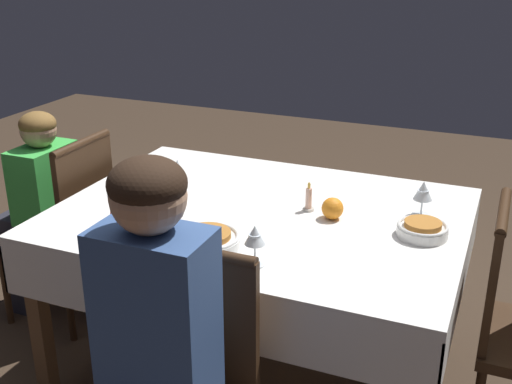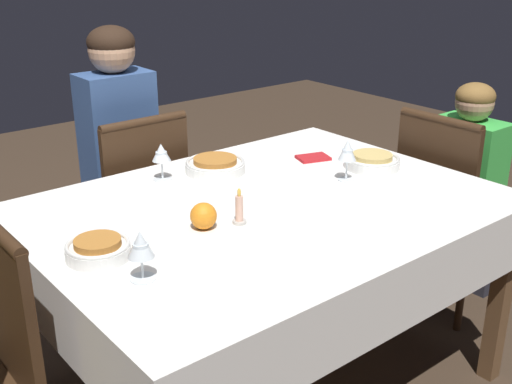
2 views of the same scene
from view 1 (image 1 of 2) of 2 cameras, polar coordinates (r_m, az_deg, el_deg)
ground_plane at (r=2.85m, az=0.37°, el=-15.47°), size 8.00×8.00×0.00m
dining_table at (r=2.50m, az=0.41°, el=-3.26°), size 1.54×1.14×0.74m
chair_east at (r=3.09m, az=-16.37°, el=-2.57°), size 0.42×0.42×0.91m
person_adult_denim at (r=1.74m, az=-9.47°, el=-14.60°), size 0.30×0.34×1.24m
person_child_green at (r=3.17m, az=-18.85°, el=-1.12°), size 0.33×0.30×1.01m
bowl_north at (r=2.19m, az=-4.37°, el=-4.23°), size 0.23×0.23×0.06m
wine_glass_north at (r=2.03m, az=-0.10°, el=-4.02°), size 0.07×0.07×0.14m
bowl_west at (r=2.33m, az=14.58°, el=-3.20°), size 0.18×0.18×0.06m
wine_glass_west at (r=2.48m, az=14.63°, el=-0.01°), size 0.07×0.07×0.14m
bowl_east at (r=2.69m, az=-10.55°, el=0.55°), size 0.21×0.21×0.06m
wine_glass_east at (r=2.60m, az=-6.98°, el=1.93°), size 0.07×0.07×0.15m
candle_centerpiece at (r=2.47m, az=4.70°, el=-0.76°), size 0.04×0.04×0.12m
orange_fruit at (r=2.41m, az=6.82°, el=-1.46°), size 0.08×0.08×0.08m
napkin_red_folded at (r=2.48m, az=-11.18°, el=-1.92°), size 0.14×0.12×0.01m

